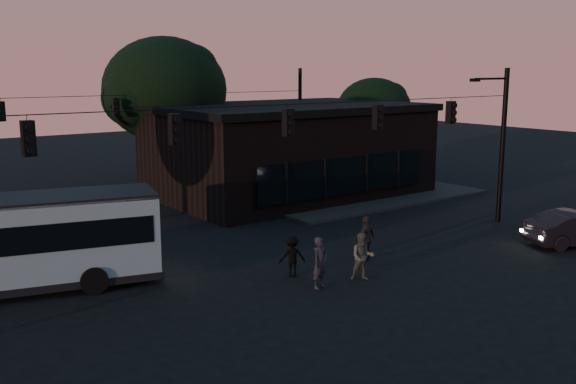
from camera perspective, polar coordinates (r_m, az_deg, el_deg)
ground at (r=21.39m, az=6.53°, el=-9.55°), size 120.00×120.00×0.00m
sidewalk_far_right at (r=39.18m, az=5.29°, el=-0.00°), size 14.00×10.00×0.15m
building at (r=38.38m, az=0.04°, el=3.80°), size 15.40×10.41×5.40m
tree_behind at (r=40.65m, az=-10.89°, el=8.93°), size 7.60×7.60×9.43m
tree_right at (r=45.59m, az=7.64°, el=7.26°), size 5.20×5.20×6.86m
signal_rig_near at (r=23.31m, az=0.00°, el=3.50°), size 26.24×0.30×7.50m
signal_rig_far at (r=37.32m, az=-14.97°, el=5.54°), size 26.24×0.30×7.50m
pedestrian_a at (r=22.18m, az=2.86°, el=-6.30°), size 0.74×0.58×1.80m
pedestrian_b at (r=23.11m, az=6.64°, el=-5.73°), size 1.07×1.02×1.73m
pedestrian_c at (r=25.37m, az=6.99°, el=-4.12°), size 1.15×0.73×1.82m
pedestrian_d at (r=23.38m, az=0.38°, el=-5.72°), size 1.13×0.93×1.53m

